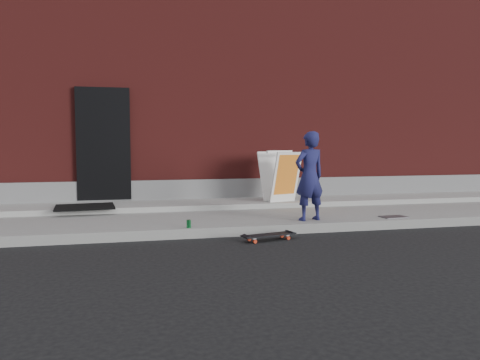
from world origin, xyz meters
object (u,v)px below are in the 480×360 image
object	(u,v)px
child	(309,176)
soda_can	(189,224)
pizza_sign	(280,176)
skateboard	(269,235)

from	to	relation	value
child	soda_can	world-z (taller)	child
pizza_sign	soda_can	xyz separation A→B (m)	(-2.09, -2.03, -0.55)
pizza_sign	skateboard	bearing A→B (deg)	-111.46
soda_can	pizza_sign	bearing A→B (deg)	44.20
child	pizza_sign	bearing A→B (deg)	-105.37
skateboard	pizza_sign	world-z (taller)	pizza_sign
child	soda_can	size ratio (longest dim) A/B	12.01
child	pizza_sign	distance (m)	1.79
skateboard	pizza_sign	bearing A→B (deg)	68.54
child	skateboard	size ratio (longest dim) A/B	1.76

